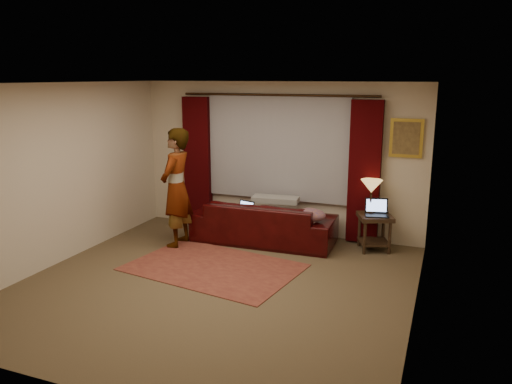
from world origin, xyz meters
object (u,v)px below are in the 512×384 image
Objects in this scene: sofa at (264,214)px; tiffany_lamp at (371,197)px; laptop_sofa at (243,209)px; end_table at (374,232)px; laptop_table at (377,208)px; person at (176,188)px.

tiffany_lamp reaches higher than sofa.
end_table is (2.07, 0.42, -0.29)m from laptop_sofa.
sofa is 1.74m from tiffany_lamp.
laptop_table is at bearing -44.16° from tiffany_lamp.
laptop_table is (0.12, -0.12, -0.14)m from tiffany_lamp.
tiffany_lamp reaches higher than laptop_table.
person reaches higher than end_table.
person is (-3.03, -0.86, 0.25)m from laptop_table.
tiffany_lamp is (1.98, 0.48, 0.27)m from laptop_sofa.
laptop_sofa is 0.55× the size of end_table.
sofa is 6.10× the size of laptop_table.
person is (-1.24, -0.66, 0.48)m from sofa.
tiffany_lamp reaches higher than end_table.
laptop_sofa is 2.06m from tiffany_lamp.
sofa is at bearing 114.38° from person.
end_table is 0.57m from tiffany_lamp.
laptop_table is (1.79, 0.20, 0.24)m from sofa.
laptop_sofa is at bearing -166.46° from tiffany_lamp.
person reaches higher than laptop_table.
person is (-3.00, -0.91, 0.66)m from end_table.
tiffany_lamp is at bearing 145.40° from end_table.
laptop_table is at bearing 102.27° from person.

